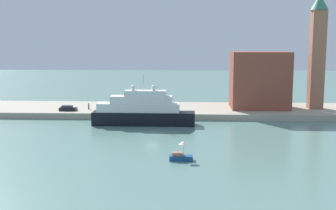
# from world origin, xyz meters

# --- Properties ---
(ground) EXTENTS (400.00, 400.00, 0.00)m
(ground) POSITION_xyz_m (0.00, 0.00, 0.00)
(ground) COLOR slate
(quay_dock) EXTENTS (110.00, 21.13, 1.47)m
(quay_dock) POSITION_xyz_m (0.00, 26.56, 0.74)
(quay_dock) COLOR #ADA38E
(quay_dock) RESTS_ON ground
(large_yacht) EXTENTS (22.80, 4.20, 11.46)m
(large_yacht) POSITION_xyz_m (-3.09, 10.00, 3.14)
(large_yacht) COLOR black
(large_yacht) RESTS_ON ground
(small_motorboat) EXTENTS (3.64, 1.47, 3.10)m
(small_motorboat) POSITION_xyz_m (6.24, -19.01, 0.91)
(small_motorboat) COLOR navy
(small_motorboat) RESTS_ON ground
(harbor_building) EXTENTS (14.50, 10.98, 14.45)m
(harbor_building) POSITION_xyz_m (25.35, 27.03, 8.70)
(harbor_building) COLOR brown
(harbor_building) RESTS_ON quay_dock
(bell_tower) EXTENTS (4.47, 4.47, 28.65)m
(bell_tower) POSITION_xyz_m (39.50, 26.77, 16.85)
(bell_tower) COLOR #9E664C
(bell_tower) RESTS_ON quay_dock
(parked_car) EXTENTS (4.28, 1.78, 1.30)m
(parked_car) POSITION_xyz_m (-22.75, 19.88, 2.03)
(parked_car) COLOR black
(parked_car) RESTS_ON quay_dock
(person_figure) EXTENTS (0.36, 0.36, 1.66)m
(person_figure) POSITION_xyz_m (-18.14, 22.49, 2.24)
(person_figure) COLOR #4C4C4C
(person_figure) RESTS_ON quay_dock
(mooring_bollard) EXTENTS (0.47, 0.47, 0.65)m
(mooring_bollard) POSITION_xyz_m (-2.92, 17.76, 1.80)
(mooring_bollard) COLOR black
(mooring_bollard) RESTS_ON quay_dock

